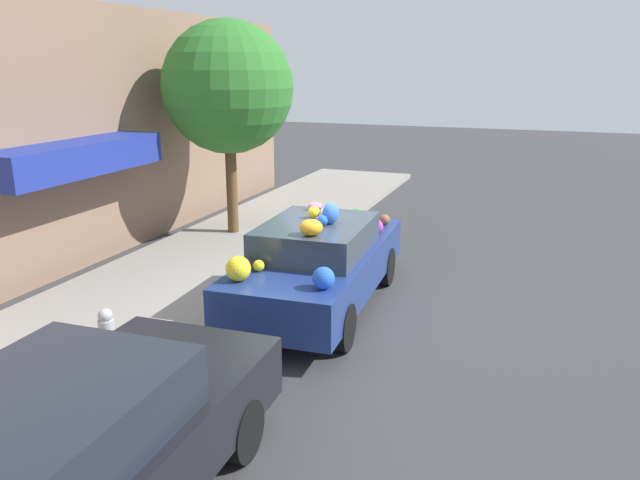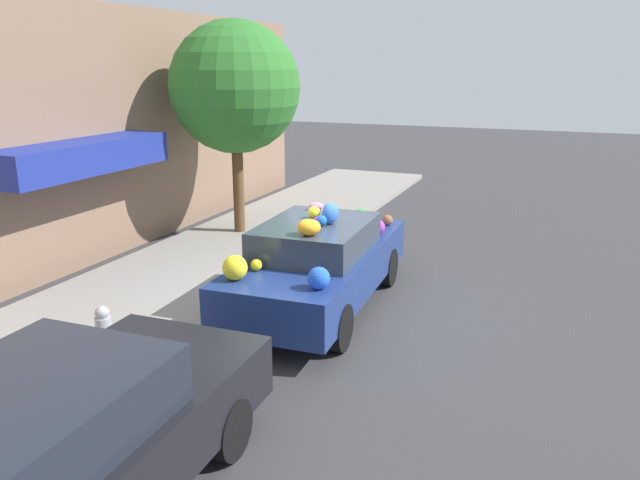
# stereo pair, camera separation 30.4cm
# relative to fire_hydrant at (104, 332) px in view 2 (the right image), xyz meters

# --- Properties ---
(ground_plane) EXTENTS (60.00, 60.00, 0.00)m
(ground_plane) POSITION_rel_fire_hydrant_xyz_m (2.92, -1.67, -0.48)
(ground_plane) COLOR #38383A
(sidewalk_curb) EXTENTS (24.00, 3.20, 0.13)m
(sidewalk_curb) POSITION_rel_fire_hydrant_xyz_m (2.92, 1.03, -0.41)
(sidewalk_curb) COLOR gray
(sidewalk_curb) RESTS_ON ground
(building_facade) EXTENTS (18.00, 1.20, 4.86)m
(building_facade) POSITION_rel_fire_hydrant_xyz_m (2.91, 3.25, 1.94)
(building_facade) COLOR #846651
(building_facade) RESTS_ON ground
(street_tree) EXTENTS (2.78, 2.78, 4.52)m
(street_tree) POSITION_rel_fire_hydrant_xyz_m (6.14, 1.51, 2.78)
(street_tree) COLOR brown
(street_tree) RESTS_ON sidewalk_curb
(fire_hydrant) EXTENTS (0.20, 0.20, 0.70)m
(fire_hydrant) POSITION_rel_fire_hydrant_xyz_m (0.00, 0.00, 0.00)
(fire_hydrant) COLOR #B2B2B7
(fire_hydrant) RESTS_ON sidewalk_curb
(art_car) EXTENTS (4.50, 1.91, 1.76)m
(art_car) POSITION_rel_fire_hydrant_xyz_m (2.89, -1.75, 0.29)
(art_car) COLOR navy
(art_car) RESTS_ON ground
(parked_car_plain) EXTENTS (4.45, 1.94, 1.46)m
(parked_car_plain) POSITION_rel_fire_hydrant_xyz_m (-2.49, -1.65, 0.27)
(parked_car_plain) COLOR black
(parked_car_plain) RESTS_ON ground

